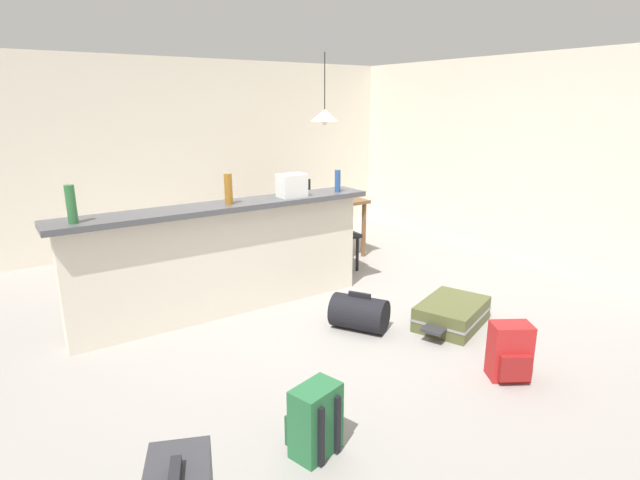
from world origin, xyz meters
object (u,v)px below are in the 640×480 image
(bottle_amber, at_px, (228,189))
(dining_table, at_px, (317,207))
(grocery_bag, at_px, (292,185))
(suitcase_flat_olive, at_px, (452,314))
(pendant_lamp, at_px, (325,115))
(duffel_bag_black, at_px, (359,313))
(dining_chair_near_partition, at_px, (335,226))
(backpack_green, at_px, (315,421))
(bottle_blue, at_px, (338,181))
(bottle_green, at_px, (71,204))
(backpack_red, at_px, (510,353))
(dining_chair_far_side, at_px, (294,209))

(bottle_amber, relative_size, dining_table, 0.25)
(grocery_bag, height_order, suitcase_flat_olive, grocery_bag)
(pendant_lamp, distance_m, duffel_bag_black, 2.70)
(dining_table, relative_size, dining_chair_near_partition, 1.18)
(grocery_bag, distance_m, backpack_green, 2.54)
(bottle_amber, height_order, suitcase_flat_olive, bottle_amber)
(bottle_blue, distance_m, backpack_green, 2.79)
(suitcase_flat_olive, bearing_deg, dining_chair_near_partition, 87.41)
(bottle_blue, bearing_deg, pendant_lamp, 62.14)
(pendant_lamp, bearing_deg, bottle_green, -161.17)
(bottle_green, height_order, backpack_red, bottle_green)
(bottle_amber, distance_m, dining_chair_far_side, 2.48)
(grocery_bag, relative_size, backpack_green, 0.62)
(dining_table, bearing_deg, backpack_red, -98.90)
(bottle_blue, height_order, duffel_bag_black, bottle_blue)
(grocery_bag, distance_m, dining_chair_near_partition, 1.28)
(pendant_lamp, relative_size, suitcase_flat_olive, 0.93)
(bottle_amber, bearing_deg, bottle_blue, -1.08)
(dining_table, xyz_separation_m, pendant_lamp, (0.05, -0.09, 1.14))
(grocery_bag, bearing_deg, bottle_blue, -2.83)
(bottle_blue, height_order, dining_table, bottle_blue)
(bottle_amber, relative_size, suitcase_flat_olive, 0.31)
(suitcase_flat_olive, height_order, duffel_bag_black, duffel_bag_black)
(bottle_amber, relative_size, dining_chair_far_side, 0.30)
(dining_table, height_order, duffel_bag_black, dining_table)
(bottle_green, bearing_deg, suitcase_flat_olive, -25.29)
(duffel_bag_black, bearing_deg, bottle_green, 156.05)
(pendant_lamp, relative_size, backpack_red, 1.98)
(bottle_green, xyz_separation_m, grocery_bag, (1.94, 0.02, -0.04))
(backpack_green, xyz_separation_m, duffel_bag_black, (1.22, 1.14, -0.05))
(bottle_amber, height_order, duffel_bag_black, bottle_amber)
(grocery_bag, xyz_separation_m, dining_chair_near_partition, (0.93, 0.58, -0.65))
(bottle_amber, relative_size, duffel_bag_black, 0.49)
(bottle_amber, distance_m, duffel_bag_black, 1.60)
(pendant_lamp, relative_size, backpack_green, 1.98)
(bottle_blue, xyz_separation_m, dining_table, (0.49, 1.11, -0.52))
(dining_table, height_order, backpack_red, dining_table)
(dining_chair_far_side, height_order, backpack_red, dining_chair_far_side)
(dining_chair_near_partition, xyz_separation_m, dining_chair_far_side, (0.09, 1.11, 0.00))
(duffel_bag_black, bearing_deg, bottle_amber, 129.74)
(grocery_bag, bearing_deg, duffel_bag_black, -82.99)
(grocery_bag, distance_m, suitcase_flat_olive, 1.90)
(bottle_amber, bearing_deg, duffel_bag_black, -50.26)
(backpack_red, xyz_separation_m, backpack_green, (-1.61, 0.11, 0.00))
(pendant_lamp, bearing_deg, dining_table, 121.26)
(bottle_amber, relative_size, dining_chair_near_partition, 0.30)
(bottle_green, bearing_deg, duffel_bag_black, -23.95)
(dining_chair_far_side, relative_size, backpack_red, 2.21)
(suitcase_flat_olive, bearing_deg, dining_chair_far_side, 86.64)
(dining_chair_near_partition, relative_size, pendant_lamp, 1.12)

